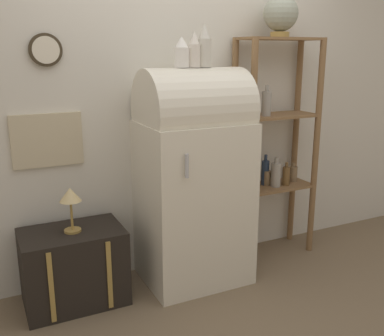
% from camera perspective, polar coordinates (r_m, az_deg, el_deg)
% --- Properties ---
extents(ground_plane, '(12.00, 12.00, 0.00)m').
position_cam_1_polar(ground_plane, '(3.33, 2.20, -15.43)').
color(ground_plane, '#7A664C').
extents(wall_back, '(7.00, 0.09, 2.70)m').
position_cam_1_polar(wall_back, '(3.41, -2.28, 9.28)').
color(wall_back, silver).
rests_on(wall_back, ground_plane).
extents(refrigerator, '(0.74, 0.63, 1.56)m').
position_cam_1_polar(refrigerator, '(3.22, 0.21, -0.90)').
color(refrigerator, silver).
rests_on(refrigerator, ground_plane).
extents(suitcase_trunk, '(0.66, 0.44, 0.52)m').
position_cam_1_polar(suitcase_trunk, '(3.20, -14.77, -12.03)').
color(suitcase_trunk, black).
rests_on(suitcase_trunk, ground_plane).
extents(shelf_unit, '(0.68, 0.32, 1.77)m').
position_cam_1_polar(shelf_unit, '(3.69, 10.53, 3.48)').
color(shelf_unit, olive).
rests_on(shelf_unit, ground_plane).
extents(globe, '(0.26, 0.26, 0.30)m').
position_cam_1_polar(globe, '(3.60, 11.20, 18.60)').
color(globe, '#AD8942').
rests_on(globe, shelf_unit).
extents(vase_left, '(0.11, 0.11, 0.20)m').
position_cam_1_polar(vase_left, '(3.08, -1.32, 14.37)').
color(vase_left, white).
rests_on(vase_left, refrigerator).
extents(vase_center, '(0.08, 0.08, 0.23)m').
position_cam_1_polar(vase_center, '(3.09, 0.26, 14.66)').
color(vase_center, silver).
rests_on(vase_center, refrigerator).
extents(vase_right, '(0.09, 0.09, 0.29)m').
position_cam_1_polar(vase_right, '(3.14, 1.59, 15.11)').
color(vase_right, beige).
rests_on(vase_right, refrigerator).
extents(desk_lamp, '(0.14, 0.14, 0.30)m').
position_cam_1_polar(desk_lamp, '(3.00, -15.19, -3.76)').
color(desk_lamp, '#AD8942').
rests_on(desk_lamp, suitcase_trunk).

